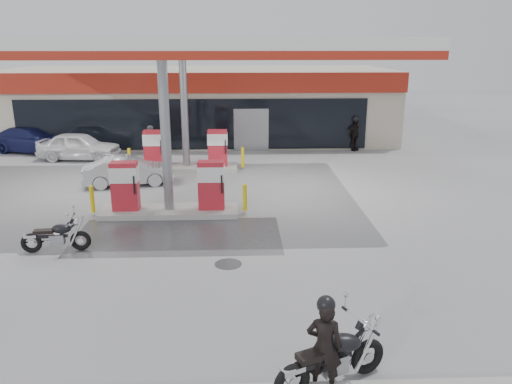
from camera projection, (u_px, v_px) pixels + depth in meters
ground at (161, 236)px, 14.63m from camera, size 90.00×90.00×0.00m
wet_patch at (178, 236)px, 14.65m from camera, size 6.00×3.00×0.00m
drain_cover at (228, 264)px, 12.79m from camera, size 0.70×0.70×0.01m
store_building at (198, 104)px, 29.30m from camera, size 22.00×8.22×4.00m
canopy at (173, 48)px, 17.90m from camera, size 16.00×10.02×5.51m
pump_island_near at (169, 193)px, 16.34m from camera, size 5.14×1.30×1.78m
pump_island_far at (186, 154)px, 22.08m from camera, size 5.14×1.30×1.78m
main_motorcycle at (333, 359)px, 8.15m from camera, size 2.01×1.11×1.10m
biker_main at (324, 346)px, 7.97m from camera, size 0.65×0.50×1.59m
parked_motorcycle at (57, 237)px, 13.46m from camera, size 1.84×0.71×0.95m
sedan_white at (79, 146)px, 24.00m from camera, size 4.05×1.99×1.33m
attendant at (151, 141)px, 24.67m from camera, size 0.82×0.92×1.55m
hatchback_silver at (128, 171)px, 19.75m from camera, size 3.66×1.88×1.15m
parked_car_left at (34, 140)px, 25.62m from camera, size 4.94×3.27×1.33m
biker_walking at (355, 134)px, 25.99m from camera, size 1.02×0.98×1.71m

